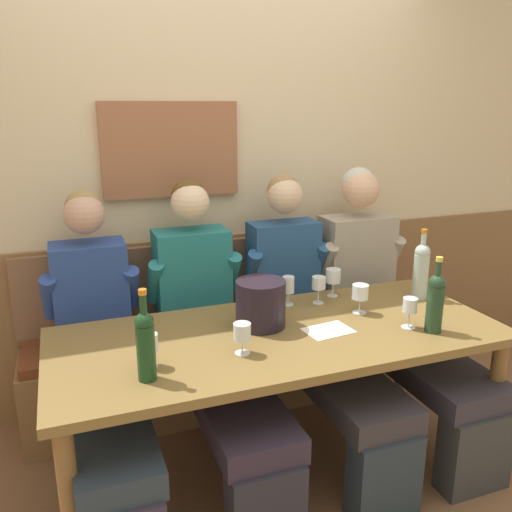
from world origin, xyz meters
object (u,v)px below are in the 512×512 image
Objects in this scene: wine_bottle_green_tall at (421,269)px; wine_glass_right_end at (360,293)px; person_left_seat at (384,297)px; wine_bottle_amber_mid at (435,301)px; ice_bucket at (261,304)px; wine_glass_by_bottle at (150,344)px; wine_glass_mid_left at (319,284)px; wine_glass_left_end at (242,333)px; wine_glass_near_bucket at (333,277)px; wall_bench at (233,356)px; person_center_right_seat at (309,315)px; person_center_left_seat at (209,326)px; dining_table at (280,348)px; wine_glass_mid_right at (410,307)px; person_right_seat at (99,344)px; wine_bottle_clear_water at (146,343)px; wine_glass_center_front at (288,286)px.

wine_glass_right_end is at bearing -170.18° from wine_bottle_green_tall.
person_left_seat is 0.64m from wine_bottle_amber_mid.
wine_glass_by_bottle is at bearing -158.16° from ice_bucket.
wine_glass_right_end reaches higher than wine_glass_mid_left.
wine_bottle_green_tall is 2.58× the size of wine_glass_right_end.
wine_glass_near_bucket reaches higher than wine_glass_left_end.
wall_bench is 1.74× the size of person_center_right_seat.
person_center_right_seat is 1.02m from wine_glass_by_bottle.
person_left_seat reaches higher than person_center_left_seat.
dining_table is 1.51× the size of person_center_left_seat.
wall_bench is 6.22× the size of wine_bottle_green_tall.
wine_glass_right_end is at bearing -53.97° from wall_bench.
person_center_right_seat is 0.24m from wine_glass_near_bucket.
wine_glass_by_bottle is at bearing -153.87° from person_center_right_seat.
person_center_right_seat is at bearing 118.52° from wine_glass_mid_right.
wine_bottle_clear_water is at bearing -76.20° from person_right_seat.
person_center_left_seat is 9.89× the size of wine_glass_by_bottle.
wine_bottle_amber_mid is (-0.14, -0.59, 0.21)m from person_left_seat.
wine_glass_mid_left is 0.23m from wine_glass_right_end.
wine_glass_mid_right is at bearing -133.15° from wine_bottle_green_tall.
wine_glass_mid_right is (0.62, -0.26, -0.01)m from ice_bucket.
wine_glass_right_end is at bearing -87.91° from wine_glass_near_bucket.
person_center_right_seat is 0.47m from ice_bucket.
wine_bottle_green_tall reaches higher than wine_glass_left_end.
person_center_right_seat is 3.77× the size of wine_bottle_clear_water.
wine_glass_by_bottle is (-0.36, -0.46, 0.17)m from person_center_left_seat.
wine_glass_mid_right reaches higher than dining_table.
wine_bottle_green_tall reaches higher than wine_glass_by_bottle.
wine_bottle_green_tall is (1.08, -0.20, 0.24)m from person_center_left_seat.
wine_glass_mid_right is (1.19, 0.06, -0.05)m from wine_bottle_clear_water.
person_center_left_seat is 3.58× the size of wine_bottle_green_tall.
wall_bench is 17.21× the size of wine_glass_by_bottle.
wine_glass_right_end is at bearing 9.37° from dining_table.
wall_bench is 1.17m from wine_bottle_green_tall.
wine_glass_near_bucket is (1.06, 0.55, -0.04)m from wine_bottle_clear_water.
wine_bottle_clear_water is (-0.57, -0.31, 0.04)m from ice_bucket.
wine_bottle_clear_water is (-0.63, -0.22, 0.23)m from dining_table.
person_center_right_seat is 9.22× the size of wine_glass_right_end.
person_left_seat is at bearing -23.21° from wall_bench.
person_left_seat reaches higher than wine_glass_mid_left.
wine_glass_near_bucket is (0.12, 0.07, 0.00)m from wine_glass_mid_left.
wine_glass_left_end is (-0.23, -0.83, 0.53)m from wall_bench.
dining_table is at bearing -155.63° from person_left_seat.
person_center_right_seat reaches higher than wine_glass_near_bucket.
person_center_left_seat reaches higher than ice_bucket.
wine_glass_near_bucket reaches higher than wine_glass_by_bottle.
wine_bottle_green_tall reaches higher than wine_glass_right_end.
person_center_right_seat is 0.69m from wine_bottle_amber_mid.
wine_glass_right_end reaches higher than dining_table.
person_right_seat is at bearing 177.20° from wine_glass_center_front.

